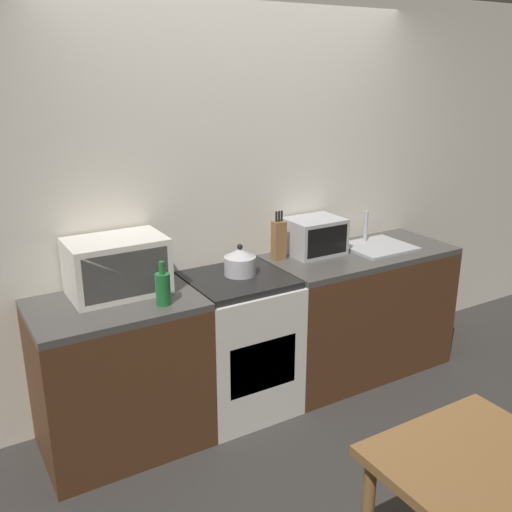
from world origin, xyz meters
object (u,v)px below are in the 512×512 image
(stove_range, at_px, (238,343))
(microwave, at_px, (117,266))
(kettle, at_px, (240,262))
(toaster_oven, at_px, (315,236))
(bottle, at_px, (163,288))
(dining_table, at_px, (490,496))

(stove_range, xyz_separation_m, microwave, (-0.71, 0.11, 0.61))
(kettle, height_order, toaster_oven, toaster_oven)
(bottle, relative_size, dining_table, 0.32)
(microwave, bearing_deg, kettle, -6.34)
(microwave, bearing_deg, dining_table, -69.86)
(stove_range, xyz_separation_m, dining_table, (0.01, -1.85, 0.19))
(kettle, relative_size, bottle, 0.81)
(toaster_oven, xyz_separation_m, dining_table, (-0.67, -1.99, -0.38))
(toaster_oven, bearing_deg, kettle, -170.36)
(dining_table, bearing_deg, kettle, 89.38)
(kettle, relative_size, toaster_oven, 0.53)
(microwave, bearing_deg, stove_range, -9.04)
(stove_range, bearing_deg, dining_table, -89.61)
(bottle, bearing_deg, dining_table, -71.49)
(kettle, xyz_separation_m, dining_table, (-0.02, -1.88, -0.34))
(microwave, bearing_deg, bottle, -60.80)
(kettle, relative_size, microwave, 0.37)
(stove_range, height_order, toaster_oven, toaster_oven)
(stove_range, height_order, microwave, microwave)
(dining_table, bearing_deg, toaster_oven, 71.45)
(microwave, relative_size, toaster_oven, 1.45)
(microwave, height_order, toaster_oven, microwave)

